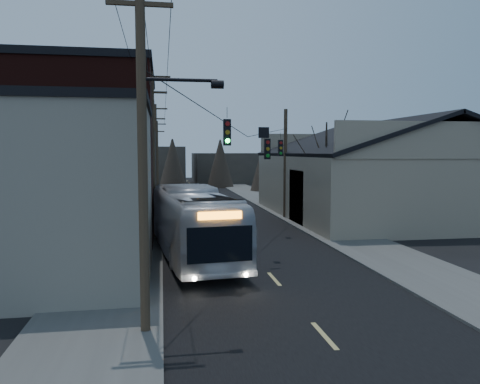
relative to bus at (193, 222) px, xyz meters
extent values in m
plane|color=black|center=(3.00, -12.82, -1.72)|extent=(160.00, 160.00, 0.00)
cube|color=black|center=(3.00, 17.18, -1.71)|extent=(9.00, 110.00, 0.02)
cube|color=#474744|center=(-3.50, 17.18, -1.66)|extent=(4.00, 110.00, 0.12)
cube|color=#474744|center=(9.50, 17.18, -1.66)|extent=(4.00, 110.00, 0.12)
cube|color=gray|center=(-6.00, -3.82, 1.78)|extent=(8.00, 8.00, 7.00)
cube|color=black|center=(-7.00, 7.18, 3.28)|extent=(10.00, 12.00, 10.00)
cube|color=#37302C|center=(-6.50, 23.18, 1.78)|extent=(9.00, 14.00, 7.00)
cube|color=gray|center=(16.00, 12.18, 0.78)|extent=(16.00, 20.00, 5.00)
cube|color=black|center=(12.00, 12.18, 4.58)|extent=(8.16, 20.60, 2.86)
cube|color=black|center=(20.00, 12.18, 4.58)|extent=(8.16, 20.60, 2.86)
cube|color=#37302C|center=(-3.00, 52.18, 1.28)|extent=(10.00, 12.00, 6.00)
cube|color=#37302C|center=(10.00, 57.18, 0.78)|extent=(12.00, 14.00, 5.00)
cone|color=black|center=(9.50, 7.18, 1.88)|extent=(0.40, 0.40, 7.20)
cylinder|color=#382B1E|center=(-2.00, -9.82, 3.53)|extent=(0.28, 0.28, 10.50)
cylinder|color=#382B1E|center=(-2.00, 5.18, 3.28)|extent=(0.28, 0.28, 10.00)
cube|color=#382B1E|center=(-2.00, 5.18, 7.88)|extent=(2.20, 0.12, 0.12)
cylinder|color=#382B1E|center=(-2.00, 20.18, 3.03)|extent=(0.28, 0.28, 9.50)
cube|color=#382B1E|center=(-2.00, 20.18, 7.38)|extent=(2.20, 0.12, 0.12)
cylinder|color=#382B1E|center=(-2.00, 35.18, 2.78)|extent=(0.28, 0.28, 9.00)
cube|color=#382B1E|center=(-2.00, 35.18, 6.88)|extent=(2.20, 0.12, 0.12)
cylinder|color=#382B1E|center=(8.00, 12.18, 2.53)|extent=(0.28, 0.28, 8.50)
cube|color=black|center=(1.00, -5.32, 4.23)|extent=(0.28, 0.20, 1.00)
cube|color=black|center=(3.60, -0.82, 3.63)|extent=(0.28, 0.20, 1.00)
cube|color=black|center=(5.80, 5.18, 3.73)|extent=(0.28, 0.20, 1.00)
imported|color=silver|center=(0.00, 0.00, 0.00)|extent=(4.14, 12.57, 3.44)
imported|color=#B4B7BD|center=(-1.30, 16.42, -0.95)|extent=(1.99, 4.77, 1.53)
camera|label=1|loc=(-1.47, -23.10, 3.49)|focal=35.00mm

